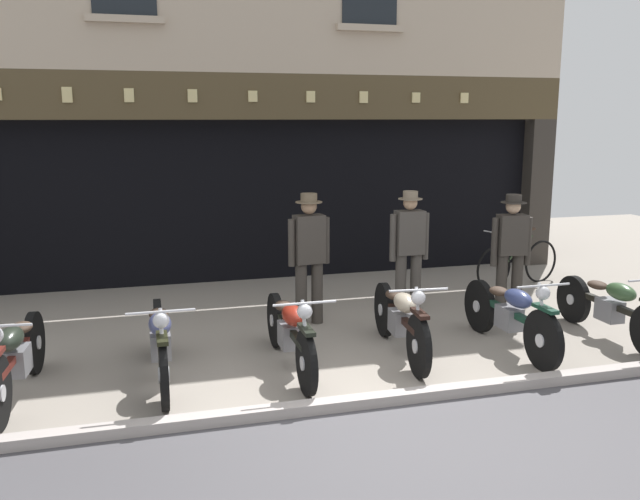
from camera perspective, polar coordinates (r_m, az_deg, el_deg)
name	(u,v)px	position (r m, az deg, el deg)	size (l,w,h in m)	color
ground	(393,468)	(5.54, 6.23, -17.84)	(22.78, 22.00, 0.18)	gray
shop_facade	(235,168)	(12.65, -7.23, 6.87)	(11.08, 4.42, 6.30)	black
motorcycle_far_left	(16,356)	(7.04, -24.27, -8.18)	(0.62, 1.99, 0.92)	black
motorcycle_left	(160,341)	(7.03, -13.32, -7.45)	(0.62, 2.09, 0.92)	black
motorcycle_center_left	(290,331)	(7.18, -2.55, -6.84)	(0.62, 2.08, 0.91)	black
motorcycle_center	(401,318)	(7.64, 6.82, -5.74)	(0.62, 2.02, 0.93)	black
motorcycle_center_right	(510,314)	(8.05, 15.77, -5.21)	(0.62, 2.02, 0.93)	black
motorcycle_right	(611,306)	(8.82, 23.38, -4.37)	(0.62, 2.02, 0.90)	black
salesman_left	(309,253)	(8.60, -0.93, -0.22)	(0.56, 0.34, 1.70)	#38332D
shopkeeper_center	(409,246)	(9.20, 7.53, 0.30)	(0.56, 0.32, 1.67)	#47423D
salesman_right	(511,249)	(9.41, 15.82, 0.10)	(0.56, 0.33, 1.64)	#38332D
advert_board_near	(352,176)	(11.48, 2.68, 6.26)	(0.77, 0.03, 0.94)	silver
advert_board_far	(402,179)	(11.81, 6.96, 5.95)	(0.71, 0.03, 0.90)	silver
leaning_bicycle	(518,262)	(11.16, 16.40, -1.01)	(1.69, 0.61, 0.94)	black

